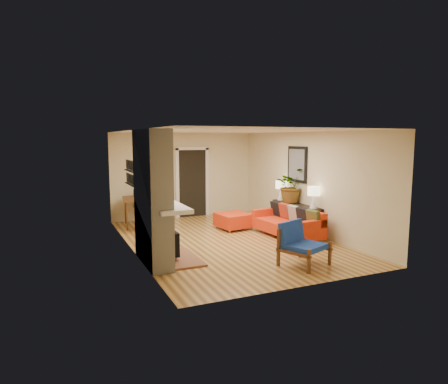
{
  "coord_description": "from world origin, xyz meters",
  "views": [
    {
      "loc": [
        -3.85,
        -8.5,
        2.42
      ],
      "look_at": [
        0.0,
        0.2,
        1.15
      ],
      "focal_mm": 32.0,
      "sensor_mm": 36.0,
      "label": 1
    }
  ],
  "objects_px": {
    "blue_chair": "(300,241)",
    "console_table": "(296,209)",
    "dining_table": "(140,204)",
    "houseplant": "(291,185)",
    "lamp_near": "(314,195)",
    "sofa": "(289,223)",
    "ottoman": "(234,220)",
    "lamp_far": "(281,188)"
  },
  "relations": [
    {
      "from": "blue_chair",
      "to": "console_table",
      "type": "distance_m",
      "value": 2.84
    },
    {
      "from": "dining_table",
      "to": "houseplant",
      "type": "relative_size",
      "value": 1.97
    },
    {
      "from": "console_table",
      "to": "lamp_near",
      "type": "bearing_deg",
      "value": -90.0
    },
    {
      "from": "dining_table",
      "to": "console_table",
      "type": "xyz_separation_m",
      "value": [
        3.64,
        -2.26,
        -0.06
      ]
    },
    {
      "from": "sofa",
      "to": "lamp_near",
      "type": "relative_size",
      "value": 3.76
    },
    {
      "from": "ottoman",
      "to": "lamp_near",
      "type": "bearing_deg",
      "value": -49.46
    },
    {
      "from": "sofa",
      "to": "dining_table",
      "type": "xyz_separation_m",
      "value": [
        -3.17,
        2.67,
        0.3
      ]
    },
    {
      "from": "console_table",
      "to": "ottoman",
      "type": "bearing_deg",
      "value": 147.0
    },
    {
      "from": "dining_table",
      "to": "lamp_near",
      "type": "relative_size",
      "value": 3.41
    },
    {
      "from": "lamp_far",
      "to": "houseplant",
      "type": "relative_size",
      "value": 0.58
    },
    {
      "from": "sofa",
      "to": "blue_chair",
      "type": "height_order",
      "value": "blue_chair"
    },
    {
      "from": "ottoman",
      "to": "lamp_near",
      "type": "distance_m",
      "value": 2.29
    },
    {
      "from": "blue_chair",
      "to": "ottoman",
      "type": "bearing_deg",
      "value": 87.57
    },
    {
      "from": "blue_chair",
      "to": "houseplant",
      "type": "relative_size",
      "value": 1.09
    },
    {
      "from": "dining_table",
      "to": "lamp_near",
      "type": "distance_m",
      "value": 4.73
    },
    {
      "from": "sofa",
      "to": "dining_table",
      "type": "distance_m",
      "value": 4.15
    },
    {
      "from": "houseplant",
      "to": "lamp_near",
      "type": "bearing_deg",
      "value": -89.42
    },
    {
      "from": "ottoman",
      "to": "houseplant",
      "type": "xyz_separation_m",
      "value": [
        1.38,
        -0.64,
        0.95
      ]
    },
    {
      "from": "lamp_near",
      "to": "lamp_far",
      "type": "bearing_deg",
      "value": 90.0
    },
    {
      "from": "dining_table",
      "to": "lamp_far",
      "type": "distance_m",
      "value": 3.96
    },
    {
      "from": "blue_chair",
      "to": "houseplant",
      "type": "bearing_deg",
      "value": 60.07
    },
    {
      "from": "sofa",
      "to": "lamp_far",
      "type": "distance_m",
      "value": 1.46
    },
    {
      "from": "lamp_far",
      "to": "sofa",
      "type": "bearing_deg",
      "value": -111.84
    },
    {
      "from": "sofa",
      "to": "ottoman",
      "type": "bearing_deg",
      "value": 125.11
    },
    {
      "from": "lamp_near",
      "to": "houseplant",
      "type": "xyz_separation_m",
      "value": [
        -0.01,
        0.99,
        0.13
      ]
    },
    {
      "from": "console_table",
      "to": "lamp_far",
      "type": "distance_m",
      "value": 0.92
    },
    {
      "from": "console_table",
      "to": "lamp_far",
      "type": "height_order",
      "value": "lamp_far"
    },
    {
      "from": "ottoman",
      "to": "blue_chair",
      "type": "xyz_separation_m",
      "value": [
        -0.14,
        -3.29,
        0.2
      ]
    },
    {
      "from": "dining_table",
      "to": "lamp_far",
      "type": "relative_size",
      "value": 3.41
    },
    {
      "from": "blue_chair",
      "to": "lamp_far",
      "type": "relative_size",
      "value": 1.89
    },
    {
      "from": "sofa",
      "to": "lamp_near",
      "type": "xyz_separation_m",
      "value": [
        0.47,
        -0.32,
        0.72
      ]
    },
    {
      "from": "lamp_far",
      "to": "houseplant",
      "type": "height_order",
      "value": "houseplant"
    },
    {
      "from": "sofa",
      "to": "blue_chair",
      "type": "relative_size",
      "value": 1.99
    },
    {
      "from": "ottoman",
      "to": "lamp_far",
      "type": "xyz_separation_m",
      "value": [
        1.39,
        -0.13,
        0.82
      ]
    },
    {
      "from": "dining_table",
      "to": "blue_chair",
      "type": "bearing_deg",
      "value": -65.57
    },
    {
      "from": "dining_table",
      "to": "lamp_far",
      "type": "bearing_deg",
      "value": -22.18
    },
    {
      "from": "lamp_near",
      "to": "lamp_far",
      "type": "relative_size",
      "value": 1.0
    },
    {
      "from": "dining_table",
      "to": "houseplant",
      "type": "distance_m",
      "value": 4.18
    },
    {
      "from": "lamp_far",
      "to": "lamp_near",
      "type": "bearing_deg",
      "value": -90.0
    },
    {
      "from": "console_table",
      "to": "lamp_near",
      "type": "height_order",
      "value": "lamp_near"
    },
    {
      "from": "ottoman",
      "to": "blue_chair",
      "type": "relative_size",
      "value": 0.91
    },
    {
      "from": "lamp_far",
      "to": "blue_chair",
      "type": "bearing_deg",
      "value": -115.87
    }
  ]
}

